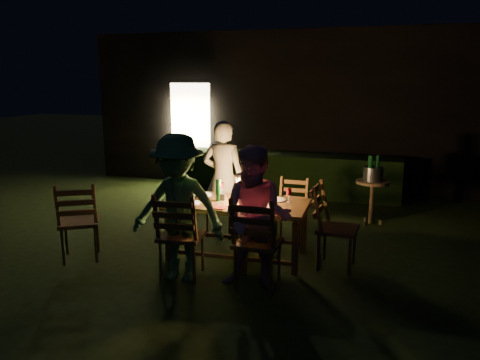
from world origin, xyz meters
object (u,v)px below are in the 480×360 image
(bottle_bucket_b, at_px, (377,170))
(dining_table, at_px, (237,208))
(chair_end, at_px, (335,242))
(chair_far_left, at_px, (223,216))
(side_table, at_px, (372,186))
(bottle_bucket_a, at_px, (370,171))
(chair_near_left, at_px, (181,250))
(chair_spare, at_px, (80,235))
(bottle_table, at_px, (218,190))
(person_opp_left, at_px, (178,208))
(lantern, at_px, (242,189))
(chair_far_right, at_px, (290,222))
(person_opp_right, at_px, (256,219))
(ice_bucket, at_px, (373,174))
(chair_near_right, at_px, (257,258))
(person_house_side, at_px, (223,178))

(bottle_bucket_b, bearing_deg, dining_table, -129.23)
(chair_end, bearing_deg, chair_far_left, -109.12)
(side_table, relative_size, bottle_bucket_a, 2.17)
(chair_near_left, relative_size, bottle_bucket_b, 3.34)
(chair_spare, relative_size, bottle_table, 3.80)
(chair_end, distance_m, bottle_bucket_b, 2.08)
(bottle_bucket_a, bearing_deg, person_opp_left, -125.54)
(chair_end, relative_size, bottle_table, 3.81)
(chair_near_left, bearing_deg, lantern, 53.61)
(chair_far_right, height_order, side_table, chair_far_right)
(person_opp_left, bearing_deg, bottle_table, 76.29)
(chair_end, xyz_separation_m, side_table, (0.36, 1.93, 0.29))
(chair_near_left, height_order, person_opp_right, person_opp_right)
(chair_end, distance_m, lantern, 1.31)
(dining_table, relative_size, chair_end, 1.66)
(chair_spare, bearing_deg, ice_bucket, 6.61)
(chair_near_right, relative_size, person_opp_right, 0.69)
(bottle_table, xyz_separation_m, bottle_bucket_b, (1.89, 2.01, -0.01))
(chair_end, xyz_separation_m, bottle_table, (-1.48, -0.04, 0.54))
(chair_spare, distance_m, person_house_side, 2.10)
(person_opp_right, bearing_deg, person_house_side, 118.76)
(chair_far_left, relative_size, lantern, 2.68)
(dining_table, distance_m, person_house_side, 0.95)
(bottle_bucket_b, bearing_deg, person_opp_left, -126.11)
(ice_bucket, distance_m, bottle_bucket_a, 0.08)
(chair_far_right, relative_size, person_house_side, 0.55)
(chair_end, distance_m, bottle_bucket_a, 1.99)
(lantern, height_order, bottle_bucket_b, lantern)
(bottle_table, xyz_separation_m, ice_bucket, (1.84, 1.97, -0.06))
(person_opp_right, xyz_separation_m, side_table, (1.12, 2.77, -0.18))
(bottle_table, bearing_deg, lantern, 10.74)
(side_table, xyz_separation_m, bottle_bucket_b, (0.05, 0.04, 0.24))
(chair_near_left, height_order, person_house_side, person_house_side)
(chair_near_left, relative_size, chair_end, 1.00)
(chair_spare, height_order, person_house_side, person_house_side)
(chair_far_left, bearing_deg, side_table, -148.60)
(person_opp_right, height_order, person_opp_left, person_opp_left)
(person_opp_right, bearing_deg, dining_table, 118.76)
(person_house_side, distance_m, person_opp_right, 1.87)
(chair_near_right, bearing_deg, ice_bucket, 69.33)
(ice_bucket, bearing_deg, bottle_bucket_b, 38.66)
(chair_spare, bearing_deg, person_house_side, 15.71)
(chair_far_right, xyz_separation_m, chair_end, (0.69, -0.75, 0.05))
(bottle_bucket_a, xyz_separation_m, bottle_bucket_b, (0.10, 0.08, 0.00))
(chair_end, height_order, side_table, chair_end)
(chair_near_left, relative_size, chair_far_right, 1.17)
(side_table, bearing_deg, ice_bucket, 0.00)
(chair_near_left, relative_size, chair_far_left, 1.14)
(bottle_table, bearing_deg, chair_end, 1.36)
(chair_far_left, distance_m, chair_end, 1.84)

